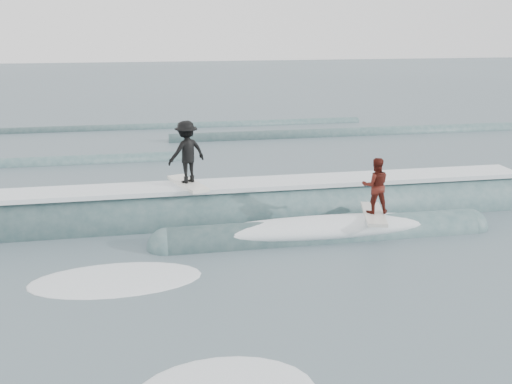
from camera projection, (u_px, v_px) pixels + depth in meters
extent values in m
plane|color=#3F515C|center=(293.00, 296.00, 12.87)|extent=(160.00, 160.00, 0.00)
cylinder|color=#335256|center=(250.00, 216.00, 18.16)|extent=(19.93, 1.99, 1.99)
cylinder|color=#335256|center=(325.00, 237.00, 16.41)|extent=(9.00, 1.13, 1.13)
sphere|color=#335256|center=(167.00, 248.00, 15.62)|extent=(1.13, 1.13, 1.13)
sphere|color=#335256|center=(468.00, 227.00, 17.20)|extent=(1.13, 1.13, 1.13)
cube|color=white|center=(250.00, 184.00, 17.86)|extent=(18.00, 1.30, 0.14)
ellipsoid|color=white|center=(325.00, 227.00, 16.32)|extent=(7.60, 1.30, 0.60)
cube|color=silver|center=(188.00, 184.00, 17.48)|extent=(1.19, 2.07, 0.10)
imported|color=black|center=(187.00, 152.00, 17.20)|extent=(1.41, 1.19, 1.89)
cube|color=silver|center=(374.00, 214.00, 16.49)|extent=(1.04, 2.07, 0.10)
imported|color=#48130D|center=(375.00, 185.00, 16.24)|extent=(0.87, 0.72, 1.62)
ellipsoid|color=white|center=(116.00, 280.00, 13.70)|extent=(3.52, 2.40, 0.10)
cylinder|color=#335256|center=(370.00, 134.00, 31.38)|extent=(22.00, 0.80, 0.80)
cylinder|color=#335256|center=(179.00, 128.00, 33.34)|extent=(22.00, 0.60, 0.60)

